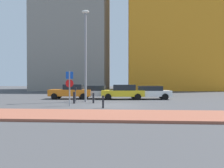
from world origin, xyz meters
The scene contains 14 objects.
ground_plane centered at (0.00, 0.00, 0.00)m, with size 120.00×120.00×0.00m, color #424244.
sidewalk_brick centered at (0.00, -5.33, 0.07)m, with size 40.00×3.66×0.14m, color #93513D.
parked_car_orange centered at (-4.89, 5.80, 0.79)m, with size 4.46×1.97×1.55m.
parked_car_silver centered at (-2.32, 6.22, 0.73)m, with size 3.97×2.09×1.41m.
parked_car_yellow centered at (0.61, 5.77, 0.79)m, with size 4.44×2.16×1.52m.
parked_car_white centered at (3.31, 6.07, 0.74)m, with size 4.60×2.26×1.39m.
parking_sign_post centered at (-3.37, -0.66, 1.67)m, with size 0.60×0.14×2.66m.
parking_meter centered at (-3.78, 3.00, 0.87)m, with size 0.18×0.14×1.34m.
street_lamp centered at (-2.78, 2.76, 4.83)m, with size 0.70×0.36×8.37m.
traffic_bollard_near centered at (-0.67, -1.79, 0.45)m, with size 0.14×0.14×0.89m, color black.
traffic_bollard_mid centered at (-3.47, 1.17, 0.50)m, with size 0.17×0.17×0.99m, color black.
traffic_bollard_far centered at (-1.89, 1.63, 0.44)m, with size 0.16×0.16×0.87m, color black.
building_colorful_midrise centered at (11.27, 30.34, 15.47)m, with size 19.88×13.40×30.94m, color orange.
building_under_construction centered at (-10.31, 28.91, 12.21)m, with size 14.34×13.33×24.42m, color gray.
Camera 1 is at (1.00, -17.08, 1.93)m, focal length 35.15 mm.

